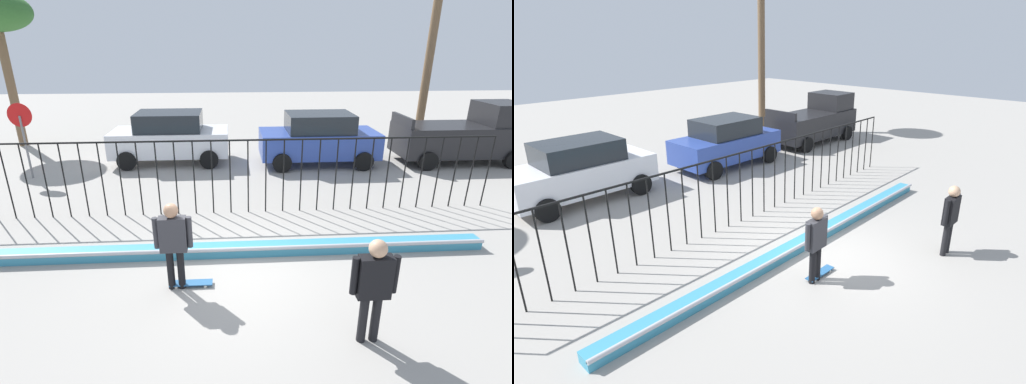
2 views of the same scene
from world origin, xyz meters
TOP-DOWN VIEW (x-y plane):
  - ground_plane at (0.00, 0.00)m, footprint 60.00×60.00m
  - bowl_coping_ledge at (0.00, 0.74)m, footprint 11.00×0.40m
  - perimeter_fence at (0.00, 2.97)m, footprint 14.04×0.04m
  - skateboarder at (-1.02, -0.39)m, footprint 0.69×0.26m
  - skateboard at (-0.77, -0.34)m, footprint 0.80×0.20m
  - camera_operator at (2.05, -1.95)m, footprint 0.70×0.26m
  - parked_car_white at (-2.22, 7.86)m, footprint 4.30×2.12m
  - parked_car_blue at (3.28, 7.26)m, footprint 4.30×2.12m
  - pickup_truck at (8.86, 7.13)m, footprint 4.70×2.12m

SIDE VIEW (x-z plane):
  - ground_plane at x=0.00m, z-range 0.00..0.00m
  - skateboard at x=-0.77m, z-range 0.02..0.10m
  - bowl_coping_ledge at x=0.00m, z-range -0.01..0.25m
  - parked_car_white at x=-2.22m, z-range 0.02..1.92m
  - parked_car_blue at x=3.28m, z-range 0.02..1.92m
  - skateboarder at x=-1.02m, z-range 0.17..1.87m
  - pickup_truck at x=8.86m, z-range -0.08..2.16m
  - camera_operator at x=2.05m, z-range 0.17..1.90m
  - perimeter_fence at x=0.00m, z-range 0.21..2.21m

